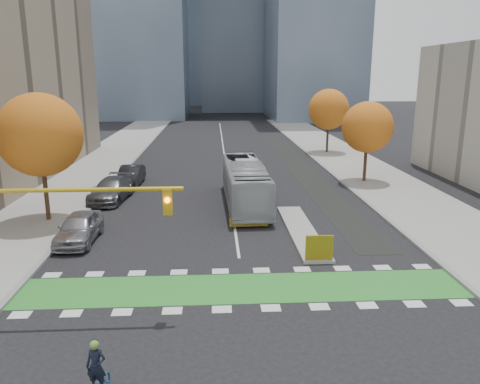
{
  "coord_description": "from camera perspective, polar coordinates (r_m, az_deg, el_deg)",
  "views": [
    {
      "loc": [
        -1.24,
        -17.64,
        9.25
      ],
      "look_at": [
        0.17,
        7.19,
        3.0
      ],
      "focal_mm": 35.0,
      "sensor_mm": 36.0,
      "label": 1
    }
  ],
  "objects": [
    {
      "name": "ground",
      "position": [
        19.95,
        0.7,
        -13.51
      ],
      "size": [
        300.0,
        300.0,
        0.0
      ],
      "primitive_type": "plane",
      "color": "black",
      "rests_on": "ground"
    },
    {
      "name": "sidewalk_west",
      "position": [
        40.63,
        -20.71,
        0.13
      ],
      "size": [
        7.0,
        120.0,
        0.15
      ],
      "primitive_type": "cube",
      "color": "gray",
      "rests_on": "ground"
    },
    {
      "name": "sidewalk_east",
      "position": [
        41.45,
        17.68,
        0.64
      ],
      "size": [
        7.0,
        120.0,
        0.15
      ],
      "primitive_type": "cube",
      "color": "gray",
      "rests_on": "ground"
    },
    {
      "name": "curb_west",
      "position": [
        39.72,
        -15.89,
        0.2
      ],
      "size": [
        0.3,
        120.0,
        0.16
      ],
      "primitive_type": "cube",
      "color": "gray",
      "rests_on": "ground"
    },
    {
      "name": "curb_east",
      "position": [
        40.34,
        13.03,
        0.59
      ],
      "size": [
        0.3,
        120.0,
        0.16
      ],
      "primitive_type": "cube",
      "color": "gray",
      "rests_on": "ground"
    },
    {
      "name": "bike_crossing",
      "position": [
        21.29,
        0.42,
        -11.63
      ],
      "size": [
        20.0,
        3.0,
        0.01
      ],
      "primitive_type": "cube",
      "color": "#2C872C",
      "rests_on": "ground"
    },
    {
      "name": "centre_line",
      "position": [
        58.39,
        -1.99,
        4.99
      ],
      "size": [
        0.15,
        70.0,
        0.01
      ],
      "primitive_type": "cube",
      "color": "silver",
      "rests_on": "ground"
    },
    {
      "name": "bike_lane_paint",
      "position": [
        49.31,
        7.04,
        3.19
      ],
      "size": [
        2.5,
        50.0,
        0.01
      ],
      "primitive_type": "cube",
      "color": "black",
      "rests_on": "ground"
    },
    {
      "name": "median_island",
      "position": [
        28.65,
        7.49,
        -4.68
      ],
      "size": [
        1.6,
        10.0,
        0.16
      ],
      "primitive_type": "cube",
      "color": "gray",
      "rests_on": "ground"
    },
    {
      "name": "hazard_board",
      "position": [
        23.99,
        9.65,
        -6.72
      ],
      "size": [
        1.4,
        0.12,
        1.3
      ],
      "primitive_type": "cube",
      "color": "yellow",
      "rests_on": "median_island"
    },
    {
      "name": "tree_west",
      "position": [
        31.74,
        -23.19,
        6.41
      ],
      "size": [
        5.2,
        5.2,
        8.22
      ],
      "color": "#332114",
      "rests_on": "ground"
    },
    {
      "name": "tree_east_near",
      "position": [
        42.02,
        15.28,
        7.62
      ],
      "size": [
        4.4,
        4.4,
        7.08
      ],
      "color": "#332114",
      "rests_on": "ground"
    },
    {
      "name": "tree_east_far",
      "position": [
        57.45,
        10.76,
        9.86
      ],
      "size": [
        4.8,
        4.8,
        7.65
      ],
      "color": "#332114",
      "rests_on": "ground"
    },
    {
      "name": "traffic_signal_west",
      "position": [
        19.11,
        -23.63,
        -2.94
      ],
      "size": [
        8.53,
        0.56,
        5.2
      ],
      "color": "#BF9914",
      "rests_on": "ground"
    },
    {
      "name": "cyclist",
      "position": [
        14.99,
        -16.96,
        -21.42
      ],
      "size": [
        0.89,
        1.85,
        2.05
      ],
      "rotation": [
        0.0,
        0.0,
        -0.16
      ],
      "color": "navy",
      "rests_on": "ground"
    },
    {
      "name": "bus",
      "position": [
        33.92,
        0.64,
        1.09
      ],
      "size": [
        3.01,
        11.6,
        3.21
      ],
      "primitive_type": "imported",
      "rotation": [
        0.0,
        0.0,
        0.03
      ],
      "color": "#AFB3B7",
      "rests_on": "ground"
    },
    {
      "name": "parked_car_a",
      "position": [
        28.08,
        -19.03,
        -4.14
      ],
      "size": [
        2.02,
        4.9,
        1.66
      ],
      "primitive_type": "imported",
      "rotation": [
        0.0,
        0.0,
        -0.01
      ],
      "color": "#96969B",
      "rests_on": "ground"
    },
    {
      "name": "parked_car_b",
      "position": [
        41.21,
        -13.18,
        1.94
      ],
      "size": [
        1.9,
        5.07,
        1.65
      ],
      "primitive_type": "imported",
      "rotation": [
        0.0,
        0.0,
        -0.03
      ],
      "color": "black",
      "rests_on": "ground"
    },
    {
      "name": "parked_car_c",
      "position": [
        36.54,
        -15.41,
        0.28
      ],
      "size": [
        2.99,
        5.99,
        1.67
      ],
      "primitive_type": "imported",
      "rotation": [
        0.0,
        0.0,
        -0.12
      ],
      "color": "#535459",
      "rests_on": "ground"
    }
  ]
}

